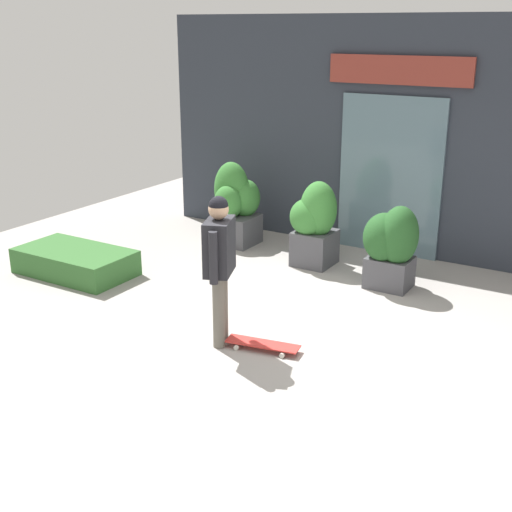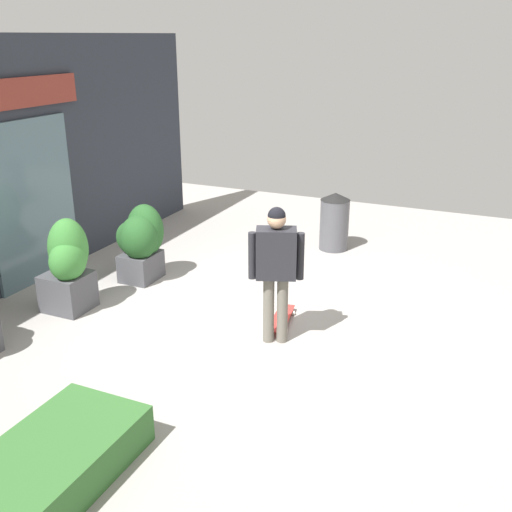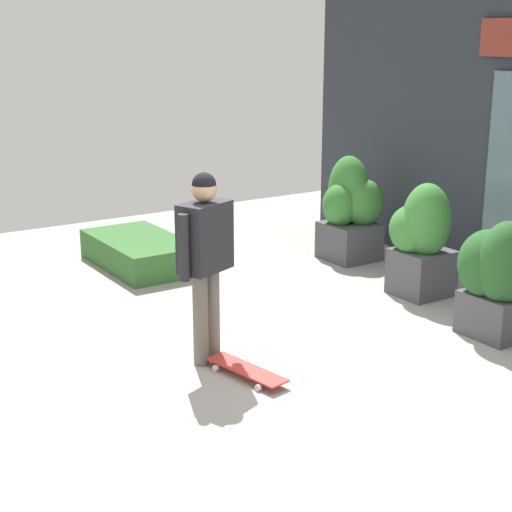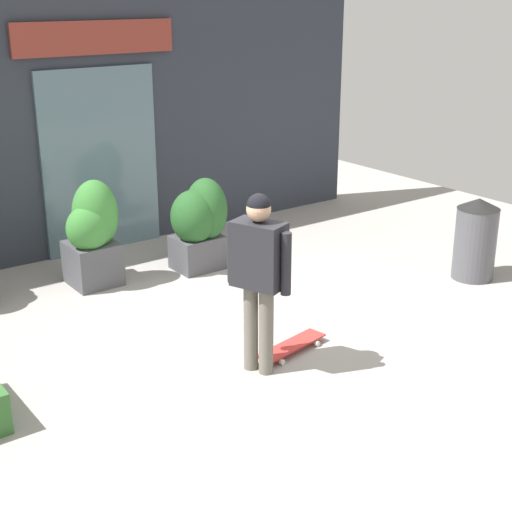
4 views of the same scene
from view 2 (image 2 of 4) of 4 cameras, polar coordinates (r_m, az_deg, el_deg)
The scene contains 8 objects.
ground_plane at distance 7.78m, azimuth -0.81°, elevation -5.60°, with size 12.00×12.00×0.00m, color #9E9993.
building_facade at distance 9.16m, azimuth -21.08°, elevation 8.37°, with size 7.99×0.31×3.45m.
skateboarder at distance 6.73m, azimuth 1.94°, elevation -0.54°, with size 0.41×0.59×1.65m.
skateboard at distance 7.54m, azimuth 2.45°, elevation -5.99°, with size 0.83×0.35×0.08m.
planter_box_left at distance 8.81m, azimuth -11.02°, elevation 1.50°, with size 0.71×0.69×1.13m.
planter_box_right at distance 8.06m, azimuth -17.58°, elevation -0.85°, with size 0.65×0.62×1.24m.
trash_bin at distance 10.05m, azimuth 7.53°, elevation 3.34°, with size 0.50×0.50×0.98m.
hedge_ledge at distance 5.33m, azimuth -19.07°, elevation -18.38°, with size 1.62×0.90×0.35m, color #33662D.
Camera 2 is at (-6.34, -2.94, 3.42)m, focal length 41.70 mm.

